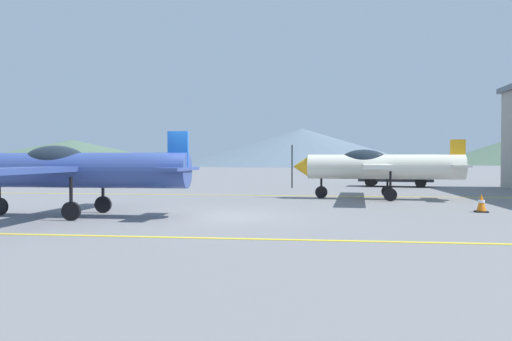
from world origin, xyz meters
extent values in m
plane|color=slate|center=(0.00, 0.00, 0.00)|extent=(400.00, 400.00, 0.00)
cube|color=yellow|center=(0.00, -4.05, 0.01)|extent=(80.00, 0.16, 0.01)
cube|color=yellow|center=(0.00, 8.56, 0.01)|extent=(80.00, 0.16, 0.01)
cylinder|color=#33478C|center=(-3.82, -0.50, 1.34)|extent=(6.30, 1.02, 1.02)
ellipsoid|color=#1E2833|center=(-4.66, -0.50, 1.65)|extent=(1.85, 0.83, 0.83)
cube|color=#33478C|center=(-4.19, -0.50, 1.39)|extent=(1.02, 8.15, 0.15)
cube|color=#33478C|center=(-0.96, -0.50, 1.39)|extent=(0.65, 2.41, 0.09)
cube|color=blue|center=(-0.96, -0.50, 1.90)|extent=(0.58, 0.11, 1.11)
cylinder|color=black|center=(-3.64, 0.52, 0.72)|extent=(0.09, 0.09, 0.93)
cylinder|color=black|center=(-3.64, 0.52, 0.26)|extent=(0.52, 0.11, 0.52)
cylinder|color=black|center=(-3.64, -1.52, 0.72)|extent=(0.09, 0.09, 0.93)
cylinder|color=black|center=(-3.64, -1.52, 0.26)|extent=(0.52, 0.11, 0.52)
cylinder|color=silver|center=(5.64, 7.12, 1.34)|extent=(6.35, 1.45, 1.02)
cone|color=#F2A519|center=(2.18, 7.36, 1.34)|extent=(0.71, 0.91, 0.87)
cube|color=black|center=(1.81, 7.38, 1.34)|extent=(0.04, 0.11, 1.85)
ellipsoid|color=#1E2833|center=(4.81, 7.18, 1.65)|extent=(1.90, 0.96, 0.83)
cube|color=silver|center=(5.27, 7.14, 1.39)|extent=(1.58, 8.20, 0.15)
cube|color=silver|center=(8.50, 6.92, 1.39)|extent=(0.81, 2.45, 0.09)
cube|color=#F2A519|center=(8.50, 6.92, 1.90)|extent=(0.59, 0.15, 1.11)
cylinder|color=black|center=(3.05, 7.30, 0.72)|extent=(0.09, 0.09, 0.93)
cylinder|color=black|center=(3.05, 7.30, 0.26)|extent=(0.52, 0.15, 0.52)
cylinder|color=black|center=(5.89, 8.12, 0.72)|extent=(0.09, 0.09, 0.93)
cylinder|color=black|center=(5.89, 8.12, 0.26)|extent=(0.52, 0.15, 0.52)
cylinder|color=black|center=(5.75, 6.09, 0.72)|extent=(0.09, 0.09, 0.93)
cylinder|color=black|center=(5.75, 6.09, 0.26)|extent=(0.52, 0.15, 0.52)
cube|color=black|center=(7.49, 17.02, 0.70)|extent=(4.55, 2.52, 0.75)
cube|color=black|center=(7.34, 17.05, 1.35)|extent=(2.65, 1.98, 0.55)
cylinder|color=black|center=(8.73, 15.89, 0.32)|extent=(0.67, 0.33, 0.64)
cylinder|color=black|center=(9.04, 17.66, 0.32)|extent=(0.67, 0.33, 0.64)
cylinder|color=black|center=(5.93, 16.39, 0.32)|extent=(0.67, 0.33, 0.64)
cylinder|color=black|center=(6.25, 18.16, 0.32)|extent=(0.67, 0.33, 0.64)
cube|color=black|center=(8.03, 2.21, 0.02)|extent=(0.36, 0.36, 0.04)
cone|color=orange|center=(8.03, 2.21, 0.32)|extent=(0.29, 0.29, 0.55)
cylinder|color=white|center=(8.03, 2.21, 0.34)|extent=(0.20, 0.20, 0.08)
cone|color=#4C6651|center=(-76.91, 141.72, 3.88)|extent=(73.56, 73.56, 7.77)
cone|color=slate|center=(-1.96, 111.54, 4.57)|extent=(60.35, 60.35, 9.14)
camera|label=1|loc=(3.08, -14.56, 1.67)|focal=35.98mm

